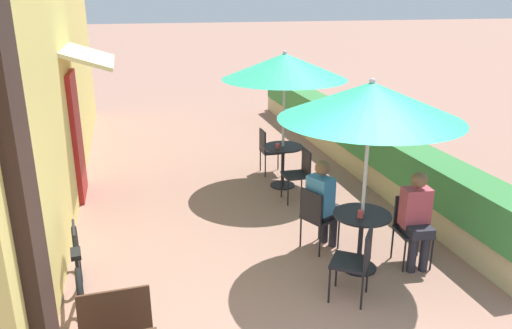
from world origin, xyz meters
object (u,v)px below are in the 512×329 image
at_px(patio_umbrella_near, 371,101).
at_px(coffee_cup_mid, 278,146).
at_px(seated_patron_near_left, 323,200).
at_px(patio_umbrella_mid, 285,66).
at_px(cafe_chair_mid_left, 268,148).
at_px(bicycle_leaning, 79,275).
at_px(patio_table_mid, 283,159).
at_px(patio_table_near, 361,231).
at_px(coffee_cup_near, 361,214).
at_px(cafe_chair_near_left, 316,214).
at_px(seated_patron_near_back, 417,216).
at_px(cafe_chair_near_back, 411,224).
at_px(cafe_chair_mid_right, 300,171).
at_px(cafe_chair_near_right, 357,258).

relative_size(patio_umbrella_near, coffee_cup_mid, 26.63).
distance_m(seated_patron_near_left, patio_umbrella_mid, 2.75).
bearing_deg(coffee_cup_mid, cafe_chair_mid_left, 85.81).
bearing_deg(cafe_chair_mid_left, bicycle_leaning, -41.30).
relative_size(seated_patron_near_left, coffee_cup_mid, 13.89).
height_order(patio_table_mid, patio_umbrella_mid, patio_umbrella_mid).
height_order(patio_table_mid, cafe_chair_mid_left, cafe_chair_mid_left).
xyz_separation_m(patio_table_near, coffee_cup_near, (-0.07, -0.09, 0.28)).
relative_size(cafe_chair_near_left, patio_table_mid, 1.17).
relative_size(cafe_chair_near_left, bicycle_leaning, 0.51).
bearing_deg(seated_patron_near_back, cafe_chair_near_back, -90.00).
xyz_separation_m(patio_umbrella_near, patio_table_mid, (-0.07, 2.97, -1.62)).
bearing_deg(cafe_chair_mid_right, cafe_chair_near_right, 173.23).
bearing_deg(cafe_chair_near_right, cafe_chair_mid_right, 28.85).
bearing_deg(patio_table_mid, cafe_chair_mid_left, 96.21).
height_order(patio_umbrella_near, bicycle_leaning, patio_umbrella_near).
distance_m(cafe_chair_near_left, cafe_chair_near_back, 1.20).
xyz_separation_m(patio_umbrella_near, coffee_cup_mid, (-0.20, 2.87, -1.34)).
height_order(cafe_chair_mid_left, coffee_cup_mid, cafe_chair_mid_left).
xyz_separation_m(cafe_chair_near_left, cafe_chair_near_back, (1.05, -0.59, 0.00)).
bearing_deg(patio_table_mid, seated_patron_near_back, -76.25).
height_order(cafe_chair_near_back, cafe_chair_mid_right, same).
distance_m(cafe_chair_near_left, cafe_chair_mid_left, 3.07).
bearing_deg(coffee_cup_mid, patio_table_mid, 38.56).
distance_m(patio_table_near, cafe_chair_mid_left, 3.67).
bearing_deg(cafe_chair_near_back, patio_umbrella_mid, -69.83).
height_order(patio_table_near, cafe_chair_mid_right, cafe_chair_mid_right).
distance_m(seated_patron_near_left, cafe_chair_near_right, 1.26).
xyz_separation_m(patio_umbrella_near, coffee_cup_near, (-0.07, -0.09, -1.34)).
xyz_separation_m(patio_table_mid, patio_umbrella_mid, (0.00, 0.00, 1.62)).
distance_m(coffee_cup_near, cafe_chair_mid_right, 2.39).
bearing_deg(patio_umbrella_mid, coffee_cup_mid, -141.44).
distance_m(patio_table_mid, cafe_chair_mid_right, 0.70).
distance_m(patio_table_near, bicycle_leaning, 3.32).
distance_m(seated_patron_near_back, cafe_chair_mid_right, 2.48).
distance_m(cafe_chair_near_right, cafe_chair_near_back, 1.20).
relative_size(seated_patron_near_left, cafe_chair_near_back, 1.44).
xyz_separation_m(seated_patron_near_left, seated_patron_near_back, (0.94, -0.75, 0.00)).
height_order(cafe_chair_near_right, coffee_cup_near, cafe_chair_near_right).
height_order(patio_table_near, patio_table_mid, same).
distance_m(coffee_cup_near, cafe_chair_mid_left, 3.76).
bearing_deg(patio_table_mid, seated_patron_near_left, -94.50).
relative_size(cafe_chair_near_right, cafe_chair_mid_left, 1.00).
xyz_separation_m(seated_patron_near_back, coffee_cup_mid, (-0.89, 2.97, 0.10)).
distance_m(cafe_chair_near_back, bicycle_leaning, 4.02).
xyz_separation_m(cafe_chair_near_right, patio_umbrella_mid, (0.27, 3.58, 1.62)).
relative_size(coffee_cup_near, coffee_cup_mid, 1.00).
bearing_deg(seated_patron_near_back, coffee_cup_mid, -67.66).
bearing_deg(cafe_chair_mid_left, patio_table_mid, 6.31).
distance_m(coffee_cup_mid, bicycle_leaning, 4.21).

